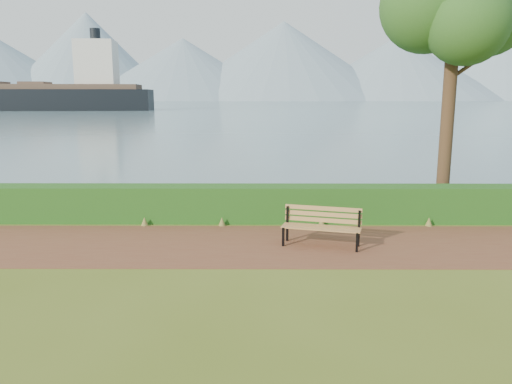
{
  "coord_description": "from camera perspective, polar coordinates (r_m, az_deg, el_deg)",
  "views": [
    {
      "loc": [
        -0.1,
        -11.04,
        3.47
      ],
      "look_at": [
        -0.17,
        1.2,
        1.1
      ],
      "focal_mm": 35.0,
      "sensor_mm": 36.0,
      "label": 1
    }
  ],
  "objects": [
    {
      "name": "water",
      "position": [
        271.06,
        0.34,
        10.21
      ],
      "size": [
        700.0,
        510.0,
        0.0
      ],
      "primitive_type": "cube",
      "color": "#455F6F",
      "rests_on": "ground"
    },
    {
      "name": "ground",
      "position": [
        11.57,
        0.82,
        -6.49
      ],
      "size": [
        140.0,
        140.0,
        0.0
      ],
      "primitive_type": "plane",
      "color": "#4E5D1A",
      "rests_on": "ground"
    },
    {
      "name": "mountains",
      "position": [
        417.89,
        -0.96,
        14.26
      ],
      "size": [
        585.0,
        190.0,
        70.0
      ],
      "color": "gray",
      "rests_on": "ground"
    },
    {
      "name": "hedge",
      "position": [
        13.96,
        0.73,
        -1.33
      ],
      "size": [
        32.0,
        0.85,
        1.0
      ],
      "primitive_type": "cube",
      "color": "#194A15",
      "rests_on": "ground"
    },
    {
      "name": "path",
      "position": [
        11.86,
        0.81,
        -6.03
      ],
      "size": [
        40.0,
        3.4,
        0.01
      ],
      "primitive_type": "cube",
      "color": "brown",
      "rests_on": "ground"
    },
    {
      "name": "bench",
      "position": [
        11.78,
        7.52,
        -3.62
      ],
      "size": [
        1.89,
        0.99,
        0.91
      ],
      "rotation": [
        0.0,
        0.0,
        -0.27
      ],
      "color": "black",
      "rests_on": "ground"
    },
    {
      "name": "cargo_ship",
      "position": [
        133.54,
        -25.88,
        9.72
      ],
      "size": [
        69.77,
        16.57,
        20.98
      ],
      "rotation": [
        0.0,
        0.0,
        0.08
      ],
      "color": "black",
      "rests_on": "ground"
    }
  ]
}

